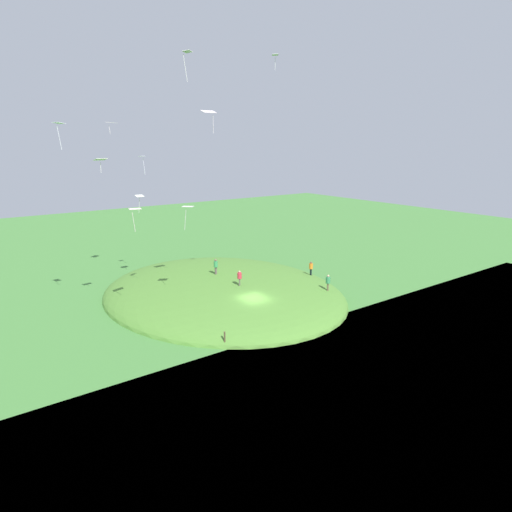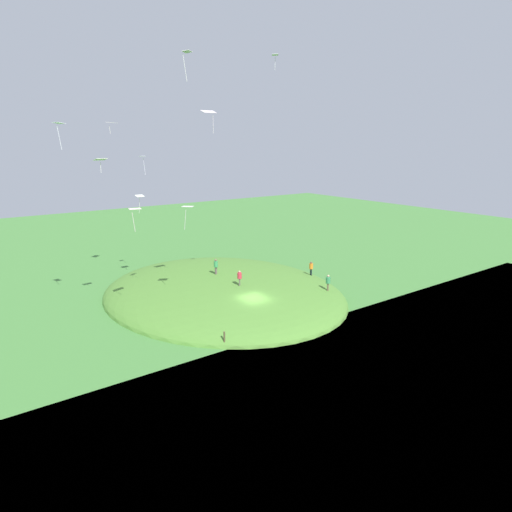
{
  "view_description": "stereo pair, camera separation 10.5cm",
  "coord_description": "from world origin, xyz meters",
  "px_view_note": "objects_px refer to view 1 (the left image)",
  "views": [
    {
      "loc": [
        -32.31,
        23.39,
        15.89
      ],
      "look_at": [
        2.41,
        -1.98,
        5.14
      ],
      "focal_mm": 31.36,
      "sensor_mm": 36.0,
      "label": 1
    },
    {
      "loc": [
        -32.37,
        23.3,
        15.89
      ],
      "look_at": [
        2.41,
        -1.98,
        5.14
      ],
      "focal_mm": 31.36,
      "sensor_mm": 36.0,
      "label": 2
    }
  ],
  "objects_px": {
    "person_on_hilltop": "(216,265)",
    "kite_8": "(139,197)",
    "kite_5": "(135,210)",
    "kite_1": "(100,160)",
    "person_walking_path": "(240,276)",
    "person_near_shore": "(311,267)",
    "kite_4": "(188,208)",
    "kite_9": "(209,112)",
    "mooring_post": "(225,339)",
    "kite_3": "(275,56)",
    "kite_6": "(142,159)",
    "kite_0": "(187,54)",
    "kite_7": "(111,123)",
    "kite_2": "(59,125)",
    "person_with_child": "(328,281)"
  },
  "relations": [
    {
      "from": "kite_8",
      "to": "kite_3",
      "type": "bearing_deg",
      "value": -160.46
    },
    {
      "from": "person_on_hilltop",
      "to": "kite_5",
      "type": "relative_size",
      "value": 0.89
    },
    {
      "from": "person_on_hilltop",
      "to": "kite_8",
      "type": "height_order",
      "value": "kite_8"
    },
    {
      "from": "kite_1",
      "to": "kite_7",
      "type": "distance_m",
      "value": 11.34
    },
    {
      "from": "kite_6",
      "to": "kite_9",
      "type": "bearing_deg",
      "value": -177.32
    },
    {
      "from": "kite_9",
      "to": "mooring_post",
      "type": "height_order",
      "value": "kite_9"
    },
    {
      "from": "kite_4",
      "to": "kite_7",
      "type": "xyz_separation_m",
      "value": [
        13.68,
        1.48,
        7.58
      ]
    },
    {
      "from": "kite_7",
      "to": "kite_4",
      "type": "bearing_deg",
      "value": -173.84
    },
    {
      "from": "person_near_shore",
      "to": "kite_1",
      "type": "height_order",
      "value": "kite_1"
    },
    {
      "from": "person_near_shore",
      "to": "kite_8",
      "type": "distance_m",
      "value": 20.89
    },
    {
      "from": "person_walking_path",
      "to": "kite_8",
      "type": "distance_m",
      "value": 14.73
    },
    {
      "from": "person_walking_path",
      "to": "kite_4",
      "type": "xyz_separation_m",
      "value": [
        -0.92,
        6.02,
        7.52
      ]
    },
    {
      "from": "person_near_shore",
      "to": "mooring_post",
      "type": "distance_m",
      "value": 18.98
    },
    {
      "from": "kite_0",
      "to": "kite_5",
      "type": "bearing_deg",
      "value": 18.28
    },
    {
      "from": "person_walking_path",
      "to": "person_near_shore",
      "type": "bearing_deg",
      "value": 124.39
    },
    {
      "from": "kite_2",
      "to": "person_with_child",
      "type": "bearing_deg",
      "value": -110.24
    },
    {
      "from": "person_on_hilltop",
      "to": "mooring_post",
      "type": "height_order",
      "value": "person_on_hilltop"
    },
    {
      "from": "person_near_shore",
      "to": "kite_4",
      "type": "distance_m",
      "value": 18.57
    },
    {
      "from": "person_near_shore",
      "to": "kite_0",
      "type": "distance_m",
      "value": 28.12
    },
    {
      "from": "person_on_hilltop",
      "to": "person_with_child",
      "type": "xyz_separation_m",
      "value": [
        -9.14,
        -8.01,
        -1.01
      ]
    },
    {
      "from": "kite_9",
      "to": "mooring_post",
      "type": "xyz_separation_m",
      "value": [
        -5.53,
        2.29,
        -17.8
      ]
    },
    {
      "from": "kite_0",
      "to": "kite_4",
      "type": "distance_m",
      "value": 12.74
    },
    {
      "from": "person_walking_path",
      "to": "mooring_post",
      "type": "distance_m",
      "value": 10.25
    },
    {
      "from": "person_near_shore",
      "to": "kite_0",
      "type": "xyz_separation_m",
      "value": [
        -6.78,
        18.76,
        19.82
      ]
    },
    {
      "from": "person_near_shore",
      "to": "kite_2",
      "type": "xyz_separation_m",
      "value": [
        3.25,
        25.28,
        15.31
      ]
    },
    {
      "from": "kite_0",
      "to": "kite_8",
      "type": "bearing_deg",
      "value": -9.36
    },
    {
      "from": "person_on_hilltop",
      "to": "kite_1",
      "type": "xyz_separation_m",
      "value": [
        -1.72,
        12.07,
        11.46
      ]
    },
    {
      "from": "person_with_child",
      "to": "mooring_post",
      "type": "xyz_separation_m",
      "value": [
        -3.06,
        14.61,
        -1.49
      ]
    },
    {
      "from": "person_on_hilltop",
      "to": "kite_5",
      "type": "height_order",
      "value": "kite_5"
    },
    {
      "from": "kite_0",
      "to": "kite_5",
      "type": "relative_size",
      "value": 1.07
    },
    {
      "from": "kite_1",
      "to": "kite_7",
      "type": "height_order",
      "value": "kite_7"
    },
    {
      "from": "kite_6",
      "to": "kite_8",
      "type": "xyz_separation_m",
      "value": [
        0.34,
        0.47,
        -4.13
      ]
    },
    {
      "from": "person_near_shore",
      "to": "person_walking_path",
      "type": "bearing_deg",
      "value": 111.43
    },
    {
      "from": "kite_2",
      "to": "kite_6",
      "type": "relative_size",
      "value": 1.07
    },
    {
      "from": "person_near_shore",
      "to": "kite_6",
      "type": "xyz_separation_m",
      "value": [
        10.58,
        15.37,
        12.27
      ]
    },
    {
      "from": "person_with_child",
      "to": "person_walking_path",
      "type": "bearing_deg",
      "value": 97.46
    },
    {
      "from": "kite_5",
      "to": "kite_6",
      "type": "xyz_separation_m",
      "value": [
        11.09,
        -5.47,
        3.84
      ]
    },
    {
      "from": "person_walking_path",
      "to": "kite_1",
      "type": "xyz_separation_m",
      "value": [
        2.96,
        12.03,
        11.64
      ]
    },
    {
      "from": "kite_4",
      "to": "kite_9",
      "type": "relative_size",
      "value": 1.09
    },
    {
      "from": "person_near_shore",
      "to": "kite_7",
      "type": "height_order",
      "value": "kite_7"
    },
    {
      "from": "kite_0",
      "to": "kite_1",
      "type": "distance_m",
      "value": 12.21
    },
    {
      "from": "kite_1",
      "to": "kite_3",
      "type": "height_order",
      "value": "kite_3"
    },
    {
      "from": "kite_9",
      "to": "kite_8",
      "type": "bearing_deg",
      "value": 4.58
    },
    {
      "from": "kite_6",
      "to": "kite_8",
      "type": "bearing_deg",
      "value": 54.27
    },
    {
      "from": "kite_0",
      "to": "kite_7",
      "type": "distance_m",
      "value": 19.24
    },
    {
      "from": "person_walking_path",
      "to": "kite_8",
      "type": "bearing_deg",
      "value": -124.76
    },
    {
      "from": "person_on_hilltop",
      "to": "kite_7",
      "type": "xyz_separation_m",
      "value": [
        8.08,
        7.53,
        14.92
      ]
    },
    {
      "from": "person_with_child",
      "to": "kite_7",
      "type": "relative_size",
      "value": 1.23
    },
    {
      "from": "person_near_shore",
      "to": "kite_8",
      "type": "height_order",
      "value": "kite_8"
    },
    {
      "from": "kite_1",
      "to": "person_near_shore",
      "type": "bearing_deg",
      "value": -95.7
    }
  ]
}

